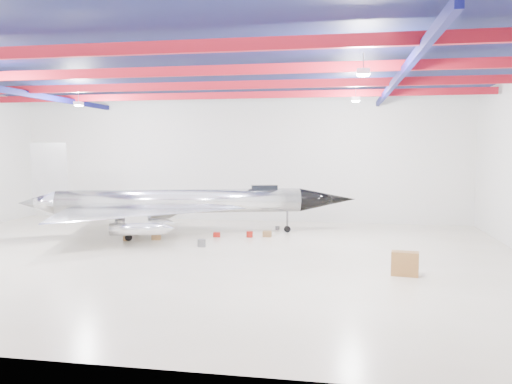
# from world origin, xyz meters

# --- Properties ---
(floor) EXTENTS (40.00, 40.00, 0.00)m
(floor) POSITION_xyz_m (0.00, 0.00, 0.00)
(floor) COLOR beige
(floor) RESTS_ON ground
(wall_back) EXTENTS (40.00, 0.00, 40.00)m
(wall_back) POSITION_xyz_m (0.00, 15.00, 5.50)
(wall_back) COLOR silver
(wall_back) RESTS_ON floor
(ceiling) EXTENTS (40.00, 40.00, 0.00)m
(ceiling) POSITION_xyz_m (0.00, 0.00, 11.00)
(ceiling) COLOR #0A0F38
(ceiling) RESTS_ON wall_back
(ceiling_structure) EXTENTS (39.50, 29.50, 1.08)m
(ceiling_structure) POSITION_xyz_m (0.00, 0.00, 10.32)
(ceiling_structure) COLOR maroon
(ceiling_structure) RESTS_ON ceiling
(jet_aircraft) EXTENTS (24.45, 17.69, 6.82)m
(jet_aircraft) POSITION_xyz_m (-2.63, 7.04, 2.24)
(jet_aircraft) COLOR silver
(jet_aircraft) RESTS_ON floor
(desk) EXTENTS (1.42, 0.86, 1.23)m
(desk) POSITION_xyz_m (12.36, -2.67, 0.61)
(desk) COLOR brown
(desk) RESTS_ON floor
(crate_ply) EXTENTS (0.56, 0.52, 0.32)m
(crate_ply) POSITION_xyz_m (-5.59, 3.96, 0.16)
(crate_ply) COLOR olive
(crate_ply) RESTS_ON floor
(toolbox_red) EXTENTS (0.55, 0.46, 0.35)m
(toolbox_red) POSITION_xyz_m (0.28, 6.47, 0.17)
(toolbox_red) COLOR maroon
(toolbox_red) RESTS_ON floor
(engine_drum) EXTENTS (0.62, 0.62, 0.48)m
(engine_drum) POSITION_xyz_m (0.18, 2.79, 0.24)
(engine_drum) COLOR #59595B
(engine_drum) RESTS_ON floor
(parts_bin) EXTENTS (0.61, 0.49, 0.42)m
(parts_bin) POSITION_xyz_m (3.87, 7.15, 0.21)
(parts_bin) COLOR olive
(parts_bin) RESTS_ON floor
(crate_small) EXTENTS (0.38, 0.34, 0.23)m
(crate_small) POSITION_xyz_m (-6.72, 6.37, 0.11)
(crate_small) COLOR #59595B
(crate_small) RESTS_ON floor
(tool_chest) EXTENTS (0.56, 0.56, 0.43)m
(tool_chest) POSITION_xyz_m (2.64, 6.76, 0.22)
(tool_chest) COLOR maroon
(tool_chest) RESTS_ON floor
(oil_barrel) EXTENTS (0.69, 0.59, 0.42)m
(oil_barrel) POSITION_xyz_m (-3.65, 4.66, 0.21)
(oil_barrel) COLOR olive
(oil_barrel) RESTS_ON floor
(spares_box) EXTENTS (0.44, 0.44, 0.31)m
(spares_box) POSITION_xyz_m (4.22, 10.36, 0.15)
(spares_box) COLOR #59595B
(spares_box) RESTS_ON floor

